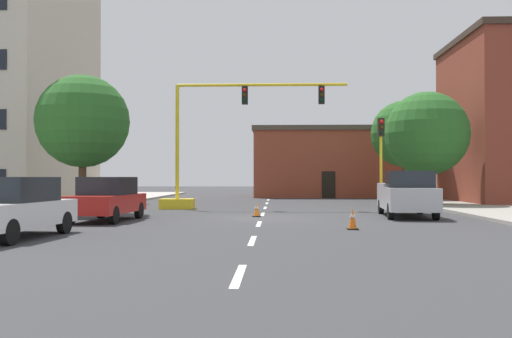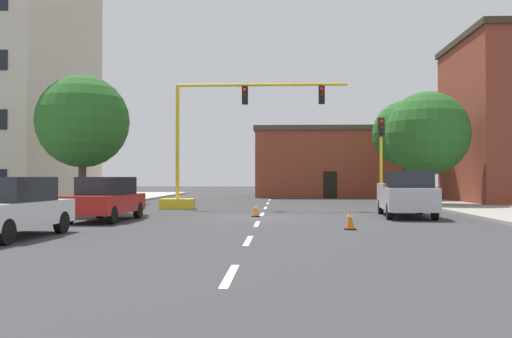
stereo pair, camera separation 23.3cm
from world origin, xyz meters
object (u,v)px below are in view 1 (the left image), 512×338
(sedan_white_near_left, at_px, (12,207))
(pickup_truck_silver, at_px, (407,194))
(traffic_light_pole_right, at_px, (381,143))
(tree_right_far, at_px, (404,134))
(tree_right_mid, at_px, (427,134))
(traffic_cone_roadside_a, at_px, (353,219))
(sedan_red_mid_left, at_px, (107,198))
(tree_left_near, at_px, (83,121))
(traffic_cone_roadside_b, at_px, (257,210))
(traffic_signal_gantry, at_px, (202,167))

(sedan_white_near_left, bearing_deg, pickup_truck_silver, 35.11)
(traffic_light_pole_right, relative_size, tree_right_far, 0.65)
(tree_right_far, distance_m, sedan_white_near_left, 31.52)
(tree_right_far, distance_m, tree_right_mid, 8.32)
(pickup_truck_silver, xyz_separation_m, traffic_cone_roadside_a, (-3.16, -6.15, -0.63))
(sedan_red_mid_left, xyz_separation_m, traffic_cone_roadside_a, (9.21, -3.34, -0.55))
(tree_left_near, xyz_separation_m, pickup_truck_silver, (14.92, -1.67, -3.41))
(traffic_cone_roadside_b, bearing_deg, traffic_light_pole_right, 37.77)
(traffic_light_pole_right, bearing_deg, tree_left_near, -168.50)
(tree_right_far, bearing_deg, traffic_signal_gantry, -139.83)
(traffic_light_pole_right, xyz_separation_m, traffic_cone_roadside_b, (-6.29, -4.88, -3.22))
(traffic_light_pole_right, height_order, sedan_white_near_left, traffic_light_pole_right)
(traffic_signal_gantry, distance_m, sedan_red_mid_left, 9.08)
(sedan_white_near_left, bearing_deg, sedan_red_mid_left, 83.19)
(tree_left_near, height_order, sedan_white_near_left, tree_left_near)
(tree_right_far, height_order, sedan_red_mid_left, tree_right_far)
(pickup_truck_silver, relative_size, sedan_red_mid_left, 1.20)
(tree_left_near, bearing_deg, tree_right_mid, 21.56)
(traffic_light_pole_right, bearing_deg, sedan_white_near_left, -132.85)
(tree_left_near, distance_m, sedan_red_mid_left, 6.23)
(traffic_cone_roadside_a, distance_m, traffic_cone_roadside_b, 6.83)
(pickup_truck_silver, height_order, sedan_red_mid_left, pickup_truck_silver)
(traffic_cone_roadside_b, bearing_deg, traffic_signal_gantry, 118.11)
(traffic_cone_roadside_a, height_order, traffic_cone_roadside_b, traffic_cone_roadside_a)
(traffic_light_pole_right, distance_m, tree_right_far, 13.14)
(tree_right_mid, xyz_separation_m, pickup_truck_silver, (-3.19, -8.83, -3.32))
(tree_right_far, bearing_deg, traffic_cone_roadside_b, -120.59)
(tree_left_near, bearing_deg, sedan_red_mid_left, -60.35)
(tree_left_near, height_order, tree_right_mid, tree_right_mid)
(traffic_signal_gantry, relative_size, traffic_cone_roadside_a, 14.53)
(sedan_red_mid_left, bearing_deg, traffic_cone_roadside_a, -19.94)
(traffic_light_pole_right, distance_m, tree_right_mid, 5.47)
(traffic_cone_roadside_a, bearing_deg, tree_left_near, 146.38)
(traffic_light_pole_right, relative_size, pickup_truck_silver, 0.87)
(traffic_signal_gantry, distance_m, tree_right_mid, 13.44)
(traffic_cone_roadside_b, bearing_deg, sedan_red_mid_left, -156.04)
(traffic_light_pole_right, bearing_deg, tree_right_mid, 50.46)
(traffic_cone_roadside_b, bearing_deg, tree_right_mid, 42.90)
(traffic_signal_gantry, bearing_deg, pickup_truck_silver, -30.59)
(tree_right_mid, xyz_separation_m, sedan_red_mid_left, (-15.56, -11.64, -3.41))
(tree_right_mid, relative_size, sedan_white_near_left, 1.46)
(traffic_signal_gantry, height_order, traffic_light_pole_right, traffic_signal_gantry)
(sedan_red_mid_left, relative_size, traffic_cone_roadside_b, 7.40)
(pickup_truck_silver, relative_size, traffic_cone_roadside_a, 7.94)
(tree_right_mid, xyz_separation_m, traffic_cone_roadside_a, (-6.35, -14.98, -3.96))
(traffic_cone_roadside_b, bearing_deg, tree_right_far, 59.41)
(sedan_white_near_left, relative_size, traffic_cone_roadside_a, 6.65)
(sedan_red_mid_left, bearing_deg, traffic_light_pole_right, 31.63)
(traffic_light_pole_right, bearing_deg, traffic_cone_roadside_a, -105.03)
(sedan_red_mid_left, bearing_deg, sedan_white_near_left, -96.81)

